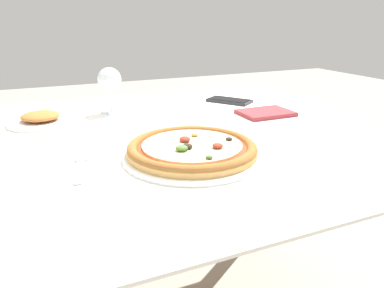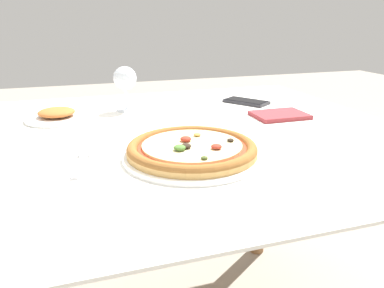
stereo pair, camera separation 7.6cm
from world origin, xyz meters
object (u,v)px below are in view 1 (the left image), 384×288
pizza_plate (192,150)px  side_plate (41,119)px  cell_phone (229,101)px  fork (80,165)px  wine_glass_far_left (110,81)px  dining_table (176,164)px

pizza_plate → side_plate: (-0.27, 0.40, -0.00)m
cell_phone → side_plate: (-0.60, -0.03, 0.01)m
fork → wine_glass_far_left: bearing=69.6°
dining_table → pizza_plate: size_ratio=3.97×
pizza_plate → cell_phone: 0.54m
fork → side_plate: 0.35m
wine_glass_far_left → side_plate: size_ratio=0.78×
pizza_plate → fork: bearing=167.7°
dining_table → cell_phone: cell_phone is taller
pizza_plate → dining_table: bearing=79.0°
dining_table → side_plate: side_plate is taller
cell_phone → pizza_plate: bearing=-127.5°
pizza_plate → cell_phone: bearing=52.5°
dining_table → cell_phone: bearing=39.5°
pizza_plate → side_plate: 0.48m
dining_table → wine_glass_far_left: (-0.10, 0.26, 0.18)m
fork → side_plate: size_ratio=0.98×
dining_table → cell_phone: (0.29, 0.24, 0.09)m
side_plate → wine_glass_far_left: bearing=14.0°
pizza_plate → fork: 0.22m
pizza_plate → cell_phone: size_ratio=1.80×
dining_table → side_plate: bearing=145.3°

